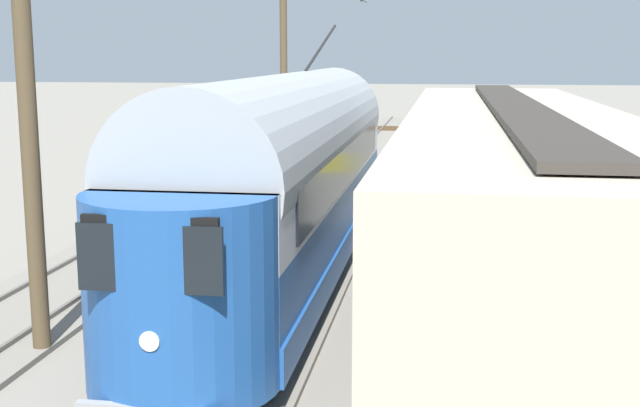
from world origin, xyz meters
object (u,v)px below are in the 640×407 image
Objects in this scene: switch_stand at (512,169)px; boxcar_adjacent at (510,232)px; track_end_bumper at (471,167)px; catenary_pole_mid_near at (34,114)px; catenary_pole_foreground at (286,77)px; vintage_streetcar at (288,171)px.

boxcar_adjacent is at bearing 85.63° from switch_stand.
switch_stand is 0.69× the size of track_end_bumper.
catenary_pole_mid_near is at bearing 1.86° from boxcar_adjacent.
boxcar_adjacent is 21.08m from catenary_pole_foreground.
switch_stand is (-5.59, -12.47, -1.56)m from vintage_streetcar.
vintage_streetcar is at bearing -118.49° from catenary_pole_mid_near.
boxcar_adjacent is 17.69m from switch_stand.
boxcar_adjacent is 2.04× the size of catenary_pole_mid_near.
catenary_pole_foreground reaches higher than track_end_bumper.
switch_stand is at bearing 116.06° from track_end_bumper.
boxcar_adjacent is 7.34m from catenary_pole_mid_near.
track_end_bumper is at bearing -175.52° from catenary_pole_foreground.
boxcar_adjacent is at bearing 109.88° from catenary_pole_foreground.
track_end_bumper is (-4.25, -15.22, -1.86)m from vintage_streetcar.
switch_stand is at bearing -115.49° from catenary_pole_mid_near.
switch_stand is 3.08m from track_end_bumper.
catenary_pole_mid_near is (0.00, 20.00, 0.00)m from catenary_pole_foreground.
catenary_pole_mid_near is (7.15, 0.23, 1.64)m from boxcar_adjacent.
vintage_streetcar is 13.75m from switch_stand.
track_end_bumper is (0.00, -20.33, -1.77)m from boxcar_adjacent.
vintage_streetcar is 2.34× the size of catenary_pole_foreground.
catenary_pole_mid_near reaches higher than switch_stand.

